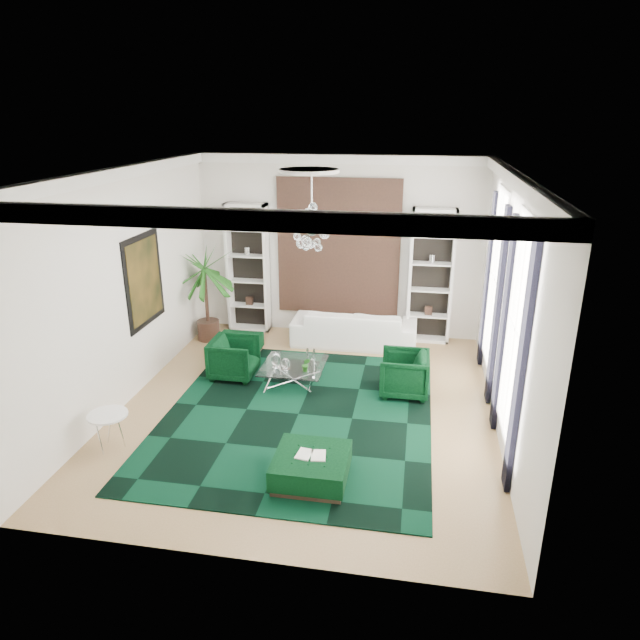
% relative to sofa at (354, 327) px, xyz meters
% --- Properties ---
extents(floor, '(6.00, 7.00, 0.02)m').
position_rel_sofa_xyz_m(floor, '(-0.45, -2.84, -0.38)').
color(floor, tan).
rests_on(floor, ground).
extents(ceiling, '(6.00, 7.00, 0.02)m').
position_rel_sofa_xyz_m(ceiling, '(-0.45, -2.84, 3.44)').
color(ceiling, white).
rests_on(ceiling, ground).
extents(wall_back, '(6.00, 0.02, 3.80)m').
position_rel_sofa_xyz_m(wall_back, '(-0.45, 0.67, 1.53)').
color(wall_back, silver).
rests_on(wall_back, ground).
extents(wall_front, '(6.00, 0.02, 3.80)m').
position_rel_sofa_xyz_m(wall_front, '(-0.45, -6.35, 1.53)').
color(wall_front, silver).
rests_on(wall_front, ground).
extents(wall_left, '(0.02, 7.00, 3.80)m').
position_rel_sofa_xyz_m(wall_left, '(-3.46, -2.84, 1.53)').
color(wall_left, silver).
rests_on(wall_left, ground).
extents(wall_right, '(0.02, 7.00, 3.80)m').
position_rel_sofa_xyz_m(wall_right, '(2.56, -2.84, 1.53)').
color(wall_right, silver).
rests_on(wall_right, ground).
extents(crown_molding, '(6.00, 7.00, 0.18)m').
position_rel_sofa_xyz_m(crown_molding, '(-0.45, -2.84, 3.33)').
color(crown_molding, white).
rests_on(crown_molding, ceiling).
extents(ceiling_medallion, '(0.90, 0.90, 0.05)m').
position_rel_sofa_xyz_m(ceiling_medallion, '(-0.45, -2.54, 3.40)').
color(ceiling_medallion, white).
rests_on(ceiling_medallion, ceiling).
extents(tapestry, '(2.50, 0.06, 2.80)m').
position_rel_sofa_xyz_m(tapestry, '(-0.45, 0.62, 1.53)').
color(tapestry, black).
rests_on(tapestry, wall_back).
extents(shelving_left, '(0.90, 0.38, 2.80)m').
position_rel_sofa_xyz_m(shelving_left, '(-2.40, 0.47, 1.03)').
color(shelving_left, white).
rests_on(shelving_left, floor).
extents(shelving_right, '(0.90, 0.38, 2.80)m').
position_rel_sofa_xyz_m(shelving_right, '(1.50, 0.47, 1.03)').
color(shelving_right, white).
rests_on(shelving_right, floor).
extents(painting, '(0.04, 1.30, 1.60)m').
position_rel_sofa_xyz_m(painting, '(-3.42, -2.24, 1.48)').
color(painting, black).
rests_on(painting, wall_left).
extents(window_near, '(0.03, 1.10, 2.90)m').
position_rel_sofa_xyz_m(window_near, '(2.54, -3.74, 1.53)').
color(window_near, white).
rests_on(window_near, wall_right).
extents(curtain_near_a, '(0.07, 0.30, 3.25)m').
position_rel_sofa_xyz_m(curtain_near_a, '(2.51, -4.52, 1.28)').
color(curtain_near_a, black).
rests_on(curtain_near_a, floor).
extents(curtain_near_b, '(0.07, 0.30, 3.25)m').
position_rel_sofa_xyz_m(curtain_near_b, '(2.51, -2.96, 1.28)').
color(curtain_near_b, black).
rests_on(curtain_near_b, floor).
extents(window_far, '(0.03, 1.10, 2.90)m').
position_rel_sofa_xyz_m(window_far, '(2.54, -1.34, 1.53)').
color(window_far, white).
rests_on(window_far, wall_right).
extents(curtain_far_a, '(0.07, 0.30, 3.25)m').
position_rel_sofa_xyz_m(curtain_far_a, '(2.51, -2.12, 1.28)').
color(curtain_far_a, black).
rests_on(curtain_far_a, floor).
extents(curtain_far_b, '(0.07, 0.30, 3.25)m').
position_rel_sofa_xyz_m(curtain_far_b, '(2.51, -0.56, 1.28)').
color(curtain_far_b, black).
rests_on(curtain_far_b, floor).
extents(rug, '(4.20, 5.00, 0.02)m').
position_rel_sofa_xyz_m(rug, '(-0.53, -3.15, -0.36)').
color(rug, black).
rests_on(rug, floor).
extents(sofa, '(2.56, 1.00, 0.75)m').
position_rel_sofa_xyz_m(sofa, '(0.00, 0.00, 0.00)').
color(sofa, white).
rests_on(sofa, floor).
extents(armchair_left, '(0.82, 0.79, 0.74)m').
position_rel_sofa_xyz_m(armchair_left, '(-1.98, -1.96, -0.00)').
color(armchair_left, black).
rests_on(armchair_left, floor).
extents(armchair_right, '(0.82, 0.80, 0.75)m').
position_rel_sofa_xyz_m(armchair_right, '(1.10, -2.10, 0.00)').
color(armchair_right, black).
rests_on(armchair_right, floor).
extents(coffee_table, '(1.09, 1.09, 0.38)m').
position_rel_sofa_xyz_m(coffee_table, '(-0.84, -2.07, -0.19)').
color(coffee_table, white).
rests_on(coffee_table, floor).
extents(ottoman_side, '(0.85, 0.85, 0.38)m').
position_rel_sofa_xyz_m(ottoman_side, '(-2.21, -1.02, -0.19)').
color(ottoman_side, black).
rests_on(ottoman_side, floor).
extents(ottoman_front, '(0.96, 0.96, 0.38)m').
position_rel_sofa_xyz_m(ottoman_front, '(0.00, -4.81, -0.18)').
color(ottoman_front, black).
rests_on(ottoman_front, floor).
extents(book, '(0.39, 0.26, 0.03)m').
position_rel_sofa_xyz_m(book, '(0.00, -4.81, 0.02)').
color(book, white).
rests_on(book, ottoman_front).
extents(side_table, '(0.56, 0.56, 0.54)m').
position_rel_sofa_xyz_m(side_table, '(-3.00, -4.55, -0.10)').
color(side_table, white).
rests_on(side_table, floor).
extents(palm, '(1.58, 1.58, 2.53)m').
position_rel_sofa_xyz_m(palm, '(-3.10, -0.28, 0.89)').
color(palm, '#1E5A18').
rests_on(palm, floor).
extents(chandelier, '(0.89, 0.89, 0.80)m').
position_rel_sofa_xyz_m(chandelier, '(-0.46, -2.28, 2.48)').
color(chandelier, white).
rests_on(chandelier, ceiling).
extents(table_plant, '(0.14, 0.11, 0.26)m').
position_rel_sofa_xyz_m(table_plant, '(-0.57, -2.30, 0.13)').
color(table_plant, '#1E5A18').
rests_on(table_plant, coffee_table).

